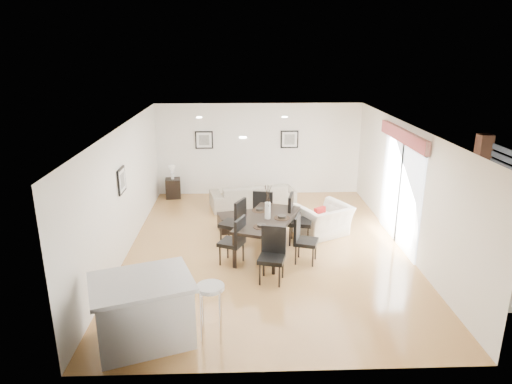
{
  "coord_description": "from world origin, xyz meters",
  "views": [
    {
      "loc": [
        -0.56,
        -9.19,
        4.24
      ],
      "look_at": [
        -0.21,
        0.4,
        1.18
      ],
      "focal_mm": 32.0,
      "sensor_mm": 36.0,
      "label": 1
    }
  ],
  "objects_px": {
    "kitchen_island": "(143,310)",
    "dining_chair_foot": "(264,209)",
    "side_table": "(173,188)",
    "sofa": "(253,195)",
    "bar_stool": "(211,293)",
    "dining_table": "(268,222)",
    "dining_chair_enear": "(302,236)",
    "dining_chair_head": "(273,251)",
    "armchair": "(323,220)",
    "dining_chair_wfar": "(236,220)",
    "dining_chair_efar": "(296,216)",
    "dining_chair_wnear": "(235,238)",
    "coffee_table": "(239,222)"
  },
  "relations": [
    {
      "from": "dining_chair_foot",
      "to": "kitchen_island",
      "type": "bearing_deg",
      "value": 77.77
    },
    {
      "from": "dining_table",
      "to": "dining_chair_enear",
      "type": "bearing_deg",
      "value": -12.21
    },
    {
      "from": "armchair",
      "to": "kitchen_island",
      "type": "bearing_deg",
      "value": 21.61
    },
    {
      "from": "kitchen_island",
      "to": "side_table",
      "type": "bearing_deg",
      "value": 74.67
    },
    {
      "from": "dining_chair_wnear",
      "to": "kitchen_island",
      "type": "height_order",
      "value": "kitchen_island"
    },
    {
      "from": "dining_chair_efar",
      "to": "coffee_table",
      "type": "bearing_deg",
      "value": 69.01
    },
    {
      "from": "dining_chair_enear",
      "to": "side_table",
      "type": "xyz_separation_m",
      "value": [
        -3.22,
        4.32,
        -0.27
      ]
    },
    {
      "from": "coffee_table",
      "to": "dining_chair_efar",
      "type": "bearing_deg",
      "value": -47.6
    },
    {
      "from": "dining_table",
      "to": "dining_chair_enear",
      "type": "distance_m",
      "value": 0.83
    },
    {
      "from": "sofa",
      "to": "kitchen_island",
      "type": "distance_m",
      "value": 6.25
    },
    {
      "from": "dining_table",
      "to": "dining_chair_enear",
      "type": "relative_size",
      "value": 2.12
    },
    {
      "from": "dining_chair_head",
      "to": "coffee_table",
      "type": "relative_size",
      "value": 1.1
    },
    {
      "from": "armchair",
      "to": "kitchen_island",
      "type": "relative_size",
      "value": 0.65
    },
    {
      "from": "coffee_table",
      "to": "dining_chair_enear",
      "type": "bearing_deg",
      "value": -67.99
    },
    {
      "from": "dining_table",
      "to": "dining_chair_wnear",
      "type": "height_order",
      "value": "dining_chair_wnear"
    },
    {
      "from": "dining_chair_efar",
      "to": "dining_chair_foot",
      "type": "xyz_separation_m",
      "value": [
        -0.69,
        0.68,
        -0.05
      ]
    },
    {
      "from": "kitchen_island",
      "to": "dining_chair_wnear",
      "type": "bearing_deg",
      "value": 42.09
    },
    {
      "from": "dining_chair_enear",
      "to": "dining_chair_foot",
      "type": "distance_m",
      "value": 1.77
    },
    {
      "from": "armchair",
      "to": "bar_stool",
      "type": "relative_size",
      "value": 1.24
    },
    {
      "from": "bar_stool",
      "to": "kitchen_island",
      "type": "bearing_deg",
      "value": 180.0
    },
    {
      "from": "coffee_table",
      "to": "side_table",
      "type": "height_order",
      "value": "side_table"
    },
    {
      "from": "sofa",
      "to": "bar_stool",
      "type": "distance_m",
      "value": 6.05
    },
    {
      "from": "kitchen_island",
      "to": "dining_chair_foot",
      "type": "bearing_deg",
      "value": 44.82
    },
    {
      "from": "dining_table",
      "to": "dining_chair_head",
      "type": "distance_m",
      "value": 1.19
    },
    {
      "from": "dining_chair_efar",
      "to": "dining_chair_wfar",
      "type": "bearing_deg",
      "value": 105.77
    },
    {
      "from": "armchair",
      "to": "bar_stool",
      "type": "xyz_separation_m",
      "value": [
        -2.39,
        -3.95,
        0.41
      ]
    },
    {
      "from": "dining_chair_wfar",
      "to": "dining_chair_efar",
      "type": "relative_size",
      "value": 0.94
    },
    {
      "from": "sofa",
      "to": "dining_chair_foot",
      "type": "bearing_deg",
      "value": 85.17
    },
    {
      "from": "dining_chair_wfar",
      "to": "side_table",
      "type": "distance_m",
      "value": 3.92
    },
    {
      "from": "armchair",
      "to": "dining_chair_wnear",
      "type": "bearing_deg",
      "value": 7.66
    },
    {
      "from": "dining_chair_foot",
      "to": "side_table",
      "type": "xyz_separation_m",
      "value": [
        -2.52,
        2.69,
        -0.3
      ]
    },
    {
      "from": "dining_chair_foot",
      "to": "dining_chair_wnear",
      "type": "bearing_deg",
      "value": 82.04
    },
    {
      "from": "side_table",
      "to": "kitchen_island",
      "type": "bearing_deg",
      "value": -85.75
    },
    {
      "from": "dining_table",
      "to": "kitchen_island",
      "type": "height_order",
      "value": "kitchen_island"
    },
    {
      "from": "dining_table",
      "to": "dining_chair_efar",
      "type": "relative_size",
      "value": 1.86
    },
    {
      "from": "dining_chair_efar",
      "to": "kitchen_island",
      "type": "xyz_separation_m",
      "value": [
        -2.69,
        -3.51,
        -0.12
      ]
    },
    {
      "from": "sofa",
      "to": "dining_chair_enear",
      "type": "relative_size",
      "value": 2.3
    },
    {
      "from": "armchair",
      "to": "sofa",
      "type": "bearing_deg",
      "value": -79.58
    },
    {
      "from": "dining_chair_foot",
      "to": "bar_stool",
      "type": "bearing_deg",
      "value": 89.91
    },
    {
      "from": "armchair",
      "to": "dining_chair_wnear",
      "type": "distance_m",
      "value": 2.52
    },
    {
      "from": "coffee_table",
      "to": "dining_table",
      "type": "bearing_deg",
      "value": -79.16
    },
    {
      "from": "armchair",
      "to": "dining_chair_wnear",
      "type": "relative_size",
      "value": 1.12
    },
    {
      "from": "armchair",
      "to": "kitchen_island",
      "type": "height_order",
      "value": "kitchen_island"
    },
    {
      "from": "coffee_table",
      "to": "bar_stool",
      "type": "xyz_separation_m",
      "value": [
        -0.4,
        -4.38,
        0.59
      ]
    },
    {
      "from": "dining_chair_wnear",
      "to": "dining_chair_foot",
      "type": "xyz_separation_m",
      "value": [
        0.66,
        1.69,
        0.02
      ]
    },
    {
      "from": "dining_chair_wnear",
      "to": "kitchen_island",
      "type": "bearing_deg",
      "value": -3.49
    },
    {
      "from": "dining_chair_head",
      "to": "armchair",
      "type": "bearing_deg",
      "value": 72.34
    },
    {
      "from": "dining_chair_head",
      "to": "dining_chair_wfar",
      "type": "bearing_deg",
      "value": 128.13
    },
    {
      "from": "dining_chair_wfar",
      "to": "side_table",
      "type": "relative_size",
      "value": 1.89
    },
    {
      "from": "dining_chair_wnear",
      "to": "coffee_table",
      "type": "height_order",
      "value": "dining_chair_wnear"
    }
  ]
}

